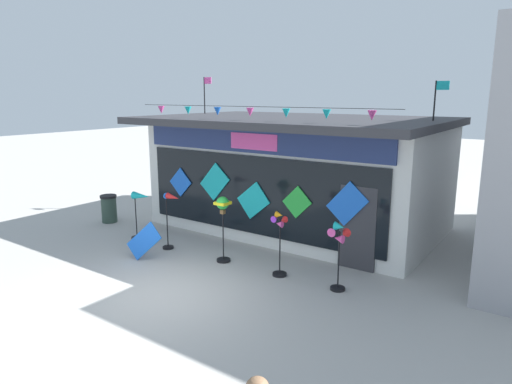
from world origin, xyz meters
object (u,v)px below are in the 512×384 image
(wind_spinner_far_left, at_px, (140,205))
(display_kite_on_ground, at_px, (144,241))
(kite_shop_building, at_px, (299,172))
(wind_spinner_right, at_px, (339,243))
(trash_bin, at_px, (109,208))
(wind_spinner_center_right, at_px, (279,237))
(wind_spinner_left, at_px, (171,212))
(wind_spinner_center_left, at_px, (223,213))

(wind_spinner_far_left, bearing_deg, display_kite_on_ground, -38.51)
(kite_shop_building, height_order, wind_spinner_far_left, kite_shop_building)
(wind_spinner_right, distance_m, trash_bin, 8.37)
(trash_bin, bearing_deg, kite_shop_building, 31.08)
(wind_spinner_right, bearing_deg, kite_shop_building, 129.81)
(wind_spinner_center_right, relative_size, wind_spinner_right, 1.01)
(kite_shop_building, relative_size, wind_spinner_right, 5.74)
(wind_spinner_far_left, height_order, wind_spinner_center_right, wind_spinner_center_right)
(display_kite_on_ground, bearing_deg, wind_spinner_far_left, 141.49)
(trash_bin, height_order, display_kite_on_ground, display_kite_on_ground)
(wind_spinner_right, bearing_deg, wind_spinner_far_left, -179.33)
(wind_spinner_far_left, xyz_separation_m, trash_bin, (-2.30, 0.66, -0.58))
(wind_spinner_center_right, bearing_deg, wind_spinner_left, -177.80)
(wind_spinner_center_left, distance_m, trash_bin, 5.38)
(wind_spinner_far_left, height_order, wind_spinner_right, wind_spinner_right)
(kite_shop_building, distance_m, trash_bin, 6.23)
(trash_bin, bearing_deg, wind_spinner_left, -11.74)
(trash_bin, bearing_deg, wind_spinner_center_right, -5.18)
(wind_spinner_far_left, distance_m, wind_spinner_left, 1.32)
(wind_spinner_far_left, distance_m, wind_spinner_right, 6.03)
(wind_spinner_center_right, bearing_deg, wind_spinner_center_left, -179.60)
(wind_spinner_center_right, xyz_separation_m, wind_spinner_right, (1.43, 0.04, 0.12))
(wind_spinner_left, bearing_deg, wind_spinner_far_left, 175.89)
(wind_spinner_center_right, bearing_deg, wind_spinner_right, 1.56)
(wind_spinner_right, height_order, display_kite_on_ground, wind_spinner_right)
(wind_spinner_far_left, relative_size, wind_spinner_left, 0.91)
(wind_spinner_far_left, xyz_separation_m, wind_spinner_center_left, (2.98, 0.02, 0.22))
(wind_spinner_far_left, relative_size, trash_bin, 1.57)
(kite_shop_building, bearing_deg, display_kite_on_ground, -108.36)
(wind_spinner_left, distance_m, wind_spinner_center_right, 3.29)
(wind_spinner_far_left, xyz_separation_m, display_kite_on_ground, (1.31, -1.04, -0.53))
(wind_spinner_right, distance_m, display_kite_on_ground, 4.88)
(wind_spinner_center_right, height_order, wind_spinner_right, wind_spinner_center_right)
(kite_shop_building, relative_size, display_kite_on_ground, 9.29)
(display_kite_on_ground, bearing_deg, kite_shop_building, 71.64)
(wind_spinner_center_left, bearing_deg, wind_spinner_right, 0.94)
(wind_spinner_left, bearing_deg, wind_spinner_right, 2.01)
(wind_spinner_center_left, height_order, wind_spinner_right, wind_spinner_center_left)
(wind_spinner_center_left, xyz_separation_m, display_kite_on_ground, (-1.67, -1.06, -0.75))
(wind_spinner_far_left, distance_m, wind_spinner_center_left, 2.99)
(wind_spinner_right, bearing_deg, wind_spinner_center_right, -178.44)
(wind_spinner_center_right, bearing_deg, display_kite_on_ground, -161.93)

